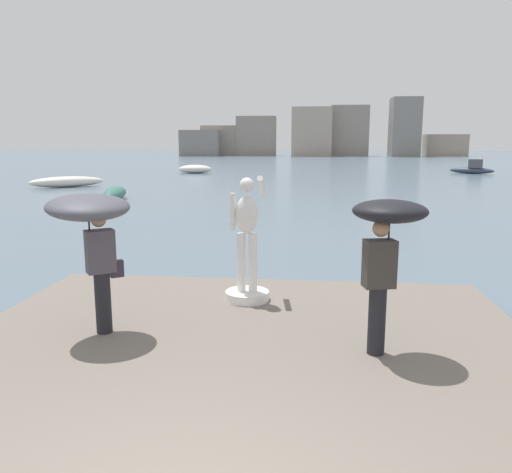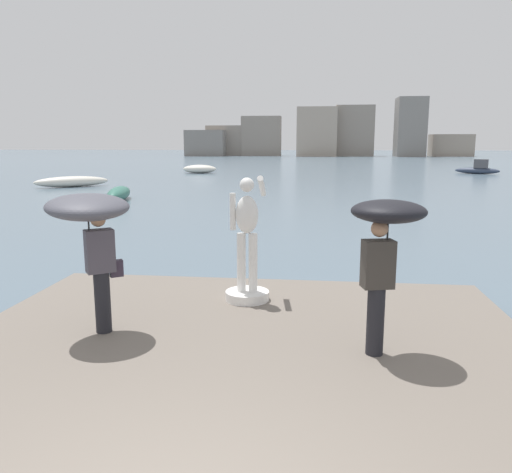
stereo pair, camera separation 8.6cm
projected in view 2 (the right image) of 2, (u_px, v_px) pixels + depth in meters
name	position (u px, v px, depth m)	size (l,w,h in m)	color
ground_plane	(304.00, 180.00, 42.31)	(400.00, 400.00, 0.00)	slate
pier	(217.00, 426.00, 5.15)	(7.97, 9.99, 0.40)	#70665B
statue_white_figure	(247.00, 254.00, 8.52)	(0.75, 0.94, 2.13)	white
onlooker_left	(91.00, 221.00, 6.89)	(1.57, 1.58, 2.01)	black
onlooker_right	(385.00, 234.00, 6.19)	(1.10, 1.10, 1.97)	black
boat_near	(478.00, 169.00, 51.28)	(4.23, 2.92, 1.48)	#2D384C
boat_mid	(119.00, 193.00, 27.38)	(1.82, 4.14, 0.75)	#336B5B
boat_far	(200.00, 169.00, 52.45)	(3.57, 1.67, 0.87)	silver
boat_leftward	(72.00, 182.00, 35.83)	(4.70, 4.04, 0.76)	silver
distant_skyline	(322.00, 135.00, 123.20)	(69.40, 10.53, 13.68)	gray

